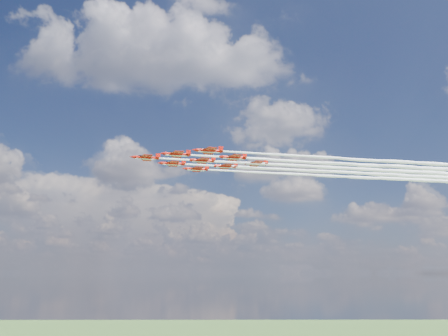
{
  "coord_description": "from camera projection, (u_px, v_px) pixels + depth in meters",
  "views": [
    {
      "loc": [
        12.72,
        -146.02,
        43.59
      ],
      "look_at": [
        13.75,
        0.45,
        79.12
      ],
      "focal_mm": 35.0,
      "sensor_mm": 36.0,
      "label": 1
    }
  ],
  "objects": [
    {
      "name": "jet_row3_starb",
      "position": [
        350.0,
        177.0,
        173.52
      ],
      "size": [
        127.34,
        30.56,
        2.5
      ],
      "rotation": [
        0.0,
        0.0,
        0.21
      ],
      "color": "red"
    },
    {
      "name": "jet_row2_starb",
      "position": [
        335.0,
        172.0,
        165.57
      ],
      "size": [
        127.34,
        30.56,
        2.5
      ],
      "rotation": [
        0.0,
        0.0,
        0.21
      ],
      "color": "red"
    },
    {
      "name": "jet_row3_centre",
      "position": [
        366.0,
        169.0,
        161.49
      ],
      "size": [
        127.34,
        30.56,
        2.5
      ],
      "rotation": [
        0.0,
        0.0,
        0.21
      ],
      "color": "red"
    },
    {
      "name": "jet_tail",
      "position": [
        412.0,
        172.0,
        165.37
      ],
      "size": [
        127.34,
        30.56,
        2.5
      ],
      "rotation": [
        0.0,
        0.0,
        0.21
      ],
      "color": "red"
    },
    {
      "name": "jet_row2_port",
      "position": [
        351.0,
        164.0,
        153.54
      ],
      "size": [
        127.34,
        30.56,
        2.5
      ],
      "rotation": [
        0.0,
        0.0,
        0.21
      ],
      "color": "red"
    },
    {
      "name": "jet_lead",
      "position": [
        319.0,
        167.0,
        157.61
      ],
      "size": [
        127.34,
        30.56,
        2.5
      ],
      "rotation": [
        0.0,
        0.0,
        0.21
      ],
      "color": "red"
    },
    {
      "name": "jet_row4_starb",
      "position": [
        380.0,
        174.0,
        169.44
      ],
      "size": [
        127.34,
        30.56,
        2.5
      ],
      "rotation": [
        0.0,
        0.0,
        0.21
      ],
      "color": "red"
    },
    {
      "name": "jet_row4_port",
      "position": [
        399.0,
        167.0,
        157.42
      ],
      "size": [
        127.34,
        30.56,
        2.5
      ],
      "rotation": [
        0.0,
        0.0,
        0.21
      ],
      "color": "red"
    },
    {
      "name": "jet_row3_port",
      "position": [
        385.0,
        161.0,
        149.46
      ],
      "size": [
        127.34,
        30.56,
        2.5
      ],
      "rotation": [
        0.0,
        0.0,
        0.21
      ],
      "color": "red"
    }
  ]
}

